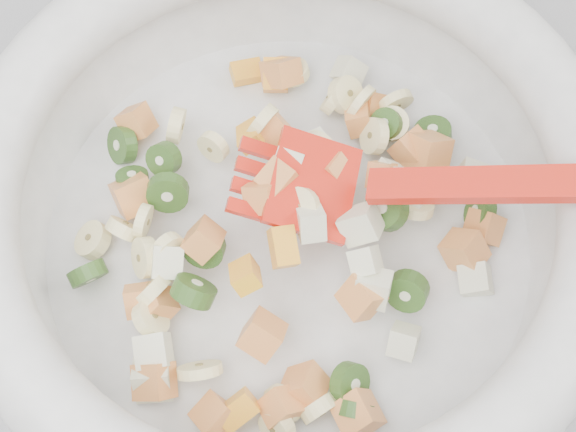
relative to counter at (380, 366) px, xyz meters
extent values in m
cube|color=gray|center=(0.00, 0.00, 0.00)|extent=(2.00, 0.60, 0.90)
cylinder|color=white|center=(-0.11, -0.04, 0.46)|extent=(0.34, 0.34, 0.02)
torus|color=white|center=(-0.11, -0.04, 0.54)|extent=(0.42, 0.42, 0.05)
cylinder|color=#F5E8A3|center=(-0.03, -0.04, 0.49)|extent=(0.03, 0.03, 0.03)
cylinder|color=#F5E8A3|center=(-0.11, -0.04, 0.52)|extent=(0.03, 0.04, 0.03)
cylinder|color=#F5E8A3|center=(-0.21, -0.05, 0.49)|extent=(0.02, 0.03, 0.03)
cylinder|color=#F5E8A3|center=(-0.12, 0.04, 0.50)|extent=(0.03, 0.03, 0.03)
cylinder|color=#F5E8A3|center=(-0.24, -0.03, 0.48)|extent=(0.03, 0.04, 0.03)
cylinder|color=#F5E8A3|center=(-0.18, -0.13, 0.49)|extent=(0.04, 0.02, 0.04)
cylinder|color=#F5E8A3|center=(-0.14, -0.17, 0.48)|extent=(0.03, 0.03, 0.03)
cylinder|color=#F5E8A3|center=(-0.09, 0.00, 0.51)|extent=(0.03, 0.03, 0.03)
cylinder|color=#F5E8A3|center=(-0.05, 0.05, 0.49)|extent=(0.03, 0.03, 0.03)
cylinder|color=#F5E8A3|center=(-0.01, -0.02, 0.49)|extent=(0.03, 0.02, 0.03)
cylinder|color=#F5E8A3|center=(-0.02, -0.02, 0.49)|extent=(0.03, 0.02, 0.03)
cylinder|color=#F5E8A3|center=(-0.20, -0.07, 0.49)|extent=(0.03, 0.03, 0.03)
cylinder|color=#F5E8A3|center=(-0.16, 0.02, 0.49)|extent=(0.03, 0.02, 0.03)
cylinder|color=#F5E8A3|center=(-0.05, 0.02, 0.49)|extent=(0.02, 0.04, 0.04)
cylinder|color=#F5E8A3|center=(-0.06, 0.06, 0.49)|extent=(0.03, 0.03, 0.03)
cylinder|color=#F5E8A3|center=(-0.13, -0.15, 0.48)|extent=(0.03, 0.03, 0.04)
cylinder|color=#F5E8A3|center=(-0.03, 0.03, 0.49)|extent=(0.03, 0.03, 0.02)
cylinder|color=#F5E8A3|center=(-0.21, -0.03, 0.49)|extent=(0.02, 0.03, 0.03)
cylinder|color=#F5E8A3|center=(-0.18, 0.05, 0.49)|extent=(0.02, 0.04, 0.03)
cylinder|color=#F5E8A3|center=(-0.03, 0.05, 0.49)|extent=(0.03, 0.02, 0.03)
cylinder|color=#F5E8A3|center=(-0.10, 0.09, 0.48)|extent=(0.03, 0.03, 0.01)
cylinder|color=#F5E8A3|center=(-0.19, -0.05, 0.50)|extent=(0.03, 0.03, 0.03)
cylinder|color=#F5E8A3|center=(-0.11, -0.16, 0.48)|extent=(0.03, 0.02, 0.03)
cylinder|color=#F5E8A3|center=(-0.07, 0.06, 0.49)|extent=(0.02, 0.03, 0.03)
cylinder|color=#F5E8A3|center=(-0.21, -0.09, 0.49)|extent=(0.03, 0.03, 0.03)
cylinder|color=#F5E8A3|center=(-0.22, -0.03, 0.49)|extent=(0.03, 0.02, 0.03)
cube|color=#D87144|center=(-0.05, -0.02, 0.50)|extent=(0.02, 0.03, 0.03)
cube|color=#D87144|center=(-0.10, 0.08, 0.49)|extent=(0.03, 0.04, 0.03)
cube|color=#D87144|center=(-0.17, -0.05, 0.50)|extent=(0.03, 0.03, 0.03)
cube|color=#D87144|center=(-0.21, 0.06, 0.48)|extent=(0.03, 0.03, 0.03)
cube|color=#D87144|center=(-0.12, -0.15, 0.48)|extent=(0.04, 0.03, 0.04)
cube|color=#D87144|center=(-0.17, -0.16, 0.48)|extent=(0.03, 0.03, 0.03)
cube|color=#D87144|center=(-0.12, 0.03, 0.50)|extent=(0.03, 0.03, 0.03)
cube|color=#D87144|center=(-0.01, 0.00, 0.49)|extent=(0.04, 0.04, 0.04)
cube|color=#D87144|center=(-0.21, 0.00, 0.48)|extent=(0.03, 0.04, 0.03)
cube|color=#D87144|center=(-0.08, -0.10, 0.50)|extent=(0.03, 0.03, 0.03)
cube|color=#D87144|center=(-0.13, -0.16, 0.49)|extent=(0.03, 0.03, 0.03)
cube|color=#D87144|center=(-0.12, -0.02, 0.52)|extent=(0.03, 0.03, 0.03)
cube|color=#D87144|center=(-0.04, 0.05, 0.48)|extent=(0.03, 0.03, 0.03)
cube|color=#D87144|center=(-0.14, -0.11, 0.50)|extent=(0.03, 0.04, 0.04)
cube|color=#D87144|center=(-0.21, -0.13, 0.48)|extent=(0.03, 0.03, 0.03)
cube|color=#D87144|center=(0.00, -0.07, 0.48)|extent=(0.04, 0.04, 0.03)
cube|color=#D87144|center=(-0.05, 0.04, 0.49)|extent=(0.02, 0.02, 0.03)
cube|color=#D87144|center=(-0.13, -0.03, 0.52)|extent=(0.03, 0.03, 0.03)
cube|color=#D87144|center=(-0.21, -0.08, 0.49)|extent=(0.02, 0.02, 0.02)
cube|color=#D87144|center=(-0.20, -0.08, 0.49)|extent=(0.03, 0.02, 0.03)
cube|color=#D87144|center=(0.02, -0.05, 0.48)|extent=(0.03, 0.03, 0.03)
cube|color=#D87144|center=(-0.09, -0.17, 0.48)|extent=(0.03, 0.03, 0.03)
cube|color=#D87144|center=(-0.08, -0.02, 0.51)|extent=(0.03, 0.03, 0.03)
cube|color=#D87144|center=(-0.02, 0.01, 0.49)|extent=(0.03, 0.03, 0.03)
cylinder|color=#529732|center=(-0.05, -0.04, 0.50)|extent=(0.04, 0.04, 0.03)
cylinder|color=#529732|center=(0.02, -0.04, 0.48)|extent=(0.02, 0.03, 0.03)
cylinder|color=#529732|center=(-0.17, -0.05, 0.50)|extent=(0.03, 0.03, 0.03)
cylinder|color=#529732|center=(-0.09, -0.16, 0.48)|extent=(0.03, 0.02, 0.03)
cylinder|color=#529732|center=(-0.22, 0.04, 0.48)|extent=(0.03, 0.03, 0.03)
cylinder|color=#529732|center=(-0.04, 0.03, 0.49)|extent=(0.03, 0.03, 0.02)
cylinder|color=#529732|center=(-0.18, -0.08, 0.50)|extent=(0.04, 0.04, 0.03)
cylinder|color=#529732|center=(-0.25, -0.06, 0.48)|extent=(0.04, 0.02, 0.03)
cylinder|color=#529732|center=(-0.09, -0.15, 0.49)|extent=(0.03, 0.04, 0.03)
cylinder|color=#529732|center=(-0.21, 0.01, 0.48)|extent=(0.03, 0.03, 0.02)
cylinder|color=#529732|center=(0.00, 0.02, 0.48)|extent=(0.03, 0.03, 0.02)
cylinder|color=#529732|center=(-0.19, 0.02, 0.50)|extent=(0.03, 0.03, 0.03)
cylinder|color=#529732|center=(-0.19, -0.01, 0.50)|extent=(0.03, 0.02, 0.03)
cylinder|color=#529732|center=(-0.04, -0.09, 0.49)|extent=(0.03, 0.03, 0.04)
cube|color=beige|center=(-0.21, -0.13, 0.48)|extent=(0.02, 0.03, 0.03)
cube|color=beige|center=(-0.05, -0.12, 0.48)|extent=(0.03, 0.03, 0.03)
cube|color=beige|center=(0.01, -0.02, 0.48)|extent=(0.03, 0.03, 0.03)
cube|color=beige|center=(-0.09, 0.01, 0.51)|extent=(0.03, 0.03, 0.03)
cube|color=beige|center=(-0.19, -0.06, 0.50)|extent=(0.03, 0.03, 0.03)
cube|color=beige|center=(0.00, -0.09, 0.48)|extent=(0.03, 0.02, 0.03)
cube|color=beige|center=(-0.21, -0.11, 0.49)|extent=(0.02, 0.03, 0.03)
cube|color=beige|center=(-0.10, -0.05, 0.52)|extent=(0.02, 0.02, 0.03)
cube|color=beige|center=(-0.03, -0.03, 0.49)|extent=(0.03, 0.03, 0.03)
cube|color=beige|center=(-0.07, -0.09, 0.50)|extent=(0.03, 0.03, 0.03)
cube|color=beige|center=(-0.07, -0.05, 0.51)|extent=(0.03, 0.03, 0.03)
cube|color=beige|center=(-0.04, -0.02, 0.50)|extent=(0.04, 0.03, 0.03)
cube|color=beige|center=(-0.06, 0.08, 0.48)|extent=(0.03, 0.03, 0.03)
cube|color=beige|center=(-0.11, -0.01, 0.52)|extent=(0.03, 0.03, 0.03)
cube|color=beige|center=(-0.07, -0.08, 0.51)|extent=(0.02, 0.02, 0.03)
cube|color=orange|center=(-0.13, 0.03, 0.50)|extent=(0.02, 0.03, 0.02)
cube|color=orange|center=(-0.13, 0.10, 0.48)|extent=(0.03, 0.02, 0.01)
cube|color=orange|center=(-0.14, -0.08, 0.51)|extent=(0.02, 0.03, 0.03)
cube|color=orange|center=(-0.11, 0.09, 0.48)|extent=(0.02, 0.03, 0.02)
cube|color=orange|center=(-0.12, -0.07, 0.52)|extent=(0.02, 0.03, 0.02)
cube|color=orange|center=(-0.16, -0.16, 0.49)|extent=(0.03, 0.03, 0.03)
cube|color=red|center=(-0.10, -0.03, 0.52)|extent=(0.07, 0.08, 0.03)
cube|color=red|center=(-0.13, 0.00, 0.52)|extent=(0.03, 0.02, 0.02)
cube|color=red|center=(-0.13, -0.01, 0.52)|extent=(0.03, 0.02, 0.02)
cube|color=red|center=(-0.14, -0.02, 0.52)|extent=(0.03, 0.02, 0.02)
cube|color=red|center=(-0.14, -0.04, 0.52)|extent=(0.03, 0.02, 0.02)
cube|color=red|center=(0.03, -0.06, 0.56)|extent=(0.19, 0.07, 0.07)
camera|label=1|loc=(-0.14, -0.29, 1.01)|focal=55.00mm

